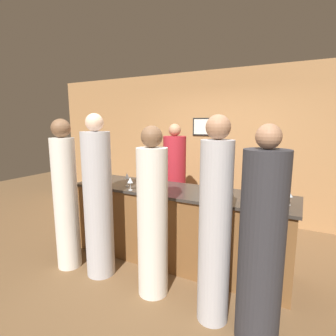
{
  "coord_description": "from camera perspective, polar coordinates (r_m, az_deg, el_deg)",
  "views": [
    {
      "loc": [
        1.41,
        -2.95,
        1.83
      ],
      "look_at": [
        -0.19,
        0.1,
        1.23
      ],
      "focal_mm": 28.0,
      "sensor_mm": 36.0,
      "label": 1
    }
  ],
  "objects": [
    {
      "name": "bartender",
      "position": [
        4.38,
        1.41,
        -3.25
      ],
      "size": [
        0.37,
        0.37,
        1.81
      ],
      "rotation": [
        0.0,
        0.0,
        3.14
      ],
      "color": "maroon",
      "rests_on": "ground_plane"
    },
    {
      "name": "back_wall",
      "position": [
        5.14,
        11.62,
        4.88
      ],
      "size": [
        8.0,
        0.08,
        2.8
      ],
      "color": "#A37547",
      "rests_on": "ground_plane"
    },
    {
      "name": "wine_glass_0",
      "position": [
        3.35,
        -8.23,
        -2.74
      ],
      "size": [
        0.07,
        0.07,
        0.16
      ],
      "color": "silver",
      "rests_on": "bar_counter"
    },
    {
      "name": "guest_2",
      "position": [
        2.44,
        10.18,
        -12.69
      ],
      "size": [
        0.29,
        0.29,
        1.9
      ],
      "color": "#B2B2B7",
      "rests_on": "ground_plane"
    },
    {
      "name": "wine_glass_1",
      "position": [
        2.82,
        12.66,
        -4.93
      ],
      "size": [
        0.08,
        0.08,
        0.18
      ],
      "color": "silver",
      "rests_on": "bar_counter"
    },
    {
      "name": "ground_plane",
      "position": [
        3.75,
        1.94,
        -19.35
      ],
      "size": [
        14.0,
        14.0,
        0.0
      ],
      "primitive_type": "plane",
      "color": "brown"
    },
    {
      "name": "guest_1",
      "position": [
        2.78,
        -3.38,
        -10.87
      ],
      "size": [
        0.32,
        0.32,
        1.8
      ],
      "color": "silver",
      "rests_on": "ground_plane"
    },
    {
      "name": "bar_counter",
      "position": [
        3.54,
        1.99,
        -12.38
      ],
      "size": [
        2.89,
        0.75,
        0.98
      ],
      "color": "brown",
      "rests_on": "ground_plane"
    },
    {
      "name": "wine_glass_5",
      "position": [
        3.58,
        -8.89,
        -1.78
      ],
      "size": [
        0.06,
        0.06,
        0.18
      ],
      "color": "silver",
      "rests_on": "bar_counter"
    },
    {
      "name": "wine_glass_4",
      "position": [
        3.0,
        24.78,
        -5.13
      ],
      "size": [
        0.08,
        0.08,
        0.16
      ],
      "color": "silver",
      "rests_on": "bar_counter"
    },
    {
      "name": "wine_glass_3",
      "position": [
        2.89,
        8.2,
        -4.77
      ],
      "size": [
        0.08,
        0.08,
        0.16
      ],
      "color": "silver",
      "rests_on": "bar_counter"
    },
    {
      "name": "wine_glass_2",
      "position": [
        3.04,
        23.2,
        -5.08
      ],
      "size": [
        0.06,
        0.06,
        0.15
      ],
      "color": "silver",
      "rests_on": "bar_counter"
    },
    {
      "name": "guest_4",
      "position": [
        2.34,
        19.68,
        -15.65
      ],
      "size": [
        0.36,
        0.36,
        1.83
      ],
      "color": "#2D2D33",
      "rests_on": "ground_plane"
    },
    {
      "name": "guest_0",
      "position": [
        3.22,
        -14.95,
        -7.18
      ],
      "size": [
        0.33,
        0.33,
        1.93
      ],
      "color": "#B2B2B7",
      "rests_on": "ground_plane"
    },
    {
      "name": "wine_bottle_0",
      "position": [
        3.39,
        -2.65,
        -2.84
      ],
      "size": [
        0.08,
        0.08,
        0.27
      ],
      "color": "black",
      "rests_on": "bar_counter"
    },
    {
      "name": "guest_3",
      "position": [
        3.51,
        -21.38,
        -6.24
      ],
      "size": [
        0.29,
        0.29,
        1.88
      ],
      "color": "silver",
      "rests_on": "ground_plane"
    }
  ]
}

